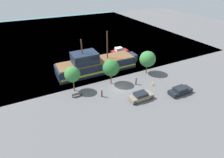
{
  "coord_description": "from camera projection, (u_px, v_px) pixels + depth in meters",
  "views": [
    {
      "loc": [
        -15.11,
        -26.83,
        20.29
      ],
      "look_at": [
        -0.59,
        2.0,
        1.2
      ],
      "focal_mm": 28.0,
      "sensor_mm": 36.0,
      "label": 1
    }
  ],
  "objects": [
    {
      "name": "ground_plane",
      "position": [
        119.0,
        88.0,
        36.8
      ],
      "size": [
        160.0,
        160.0,
        0.0
      ],
      "primitive_type": "plane",
      "color": "#5B5B5E"
    },
    {
      "name": "water_surface",
      "position": [
        67.0,
        34.0,
        70.63
      ],
      "size": [
        80.0,
        80.0,
        0.0
      ],
      "primitive_type": "plane",
      "color": "teal",
      "rests_on": "ground"
    },
    {
      "name": "pirate_ship",
      "position": [
        95.0,
        64.0,
        42.24
      ],
      "size": [
        20.59,
        5.52,
        9.45
      ],
      "color": "#192338",
      "rests_on": "water_surface"
    },
    {
      "name": "moored_boat_dockside",
      "position": [
        119.0,
        51.0,
        52.62
      ],
      "size": [
        5.08,
        2.13,
        1.92
      ],
      "color": "maroon",
      "rests_on": "water_surface"
    },
    {
      "name": "parked_car_curb_front",
      "position": [
        180.0,
        90.0,
        34.62
      ],
      "size": [
        4.9,
        1.98,
        1.44
      ],
      "color": "black",
      "rests_on": "ground_plane"
    },
    {
      "name": "parked_car_curb_mid",
      "position": [
        141.0,
        96.0,
        32.93
      ],
      "size": [
        4.64,
        1.96,
        1.51
      ],
      "color": "#7F705B",
      "rests_on": "ground_plane"
    },
    {
      "name": "fire_hydrant",
      "position": [
        153.0,
        84.0,
        37.33
      ],
      "size": [
        0.42,
        0.25,
        0.76
      ],
      "color": "yellow",
      "rests_on": "ground_plane"
    },
    {
      "name": "bench_promenade_east",
      "position": [
        77.0,
        94.0,
        33.92
      ],
      "size": [
        1.94,
        0.45,
        0.85
      ],
      "color": "#4C4742",
      "rests_on": "ground_plane"
    },
    {
      "name": "pedestrian_walking_near",
      "position": [
        136.0,
        81.0,
        37.43
      ],
      "size": [
        0.32,
        0.32,
        1.72
      ],
      "color": "#232838",
      "rests_on": "ground_plane"
    },
    {
      "name": "pedestrian_walking_far",
      "position": [
        102.0,
        93.0,
        33.63
      ],
      "size": [
        0.32,
        0.32,
        1.62
      ],
      "color": "#232838",
      "rests_on": "ground_plane"
    },
    {
      "name": "tree_row_east",
      "position": [
        72.0,
        74.0,
        33.94
      ],
      "size": [
        3.1,
        3.1,
        5.34
      ],
      "color": "brown",
      "rests_on": "ground_plane"
    },
    {
      "name": "tree_row_mideast",
      "position": [
        111.0,
        68.0,
        36.31
      ],
      "size": [
        3.54,
        3.54,
        5.58
      ],
      "color": "brown",
      "rests_on": "ground_plane"
    },
    {
      "name": "tree_row_midwest",
      "position": [
        148.0,
        59.0,
        40.56
      ],
      "size": [
        3.76,
        3.76,
        5.52
      ],
      "color": "brown",
      "rests_on": "ground_plane"
    }
  ]
}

